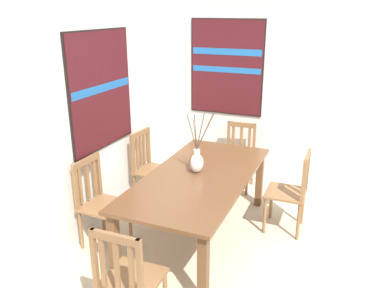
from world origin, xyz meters
name	(u,v)px	position (x,y,z in m)	size (l,w,h in m)	color
ground_plane	(258,256)	(0.00, 0.00, -0.01)	(6.40, 6.40, 0.03)	beige
wall_back	(94,108)	(0.00, 1.86, 1.35)	(6.40, 0.12, 2.70)	silver
wall_side	(298,89)	(1.86, 0.00, 1.35)	(0.12, 6.40, 2.70)	silver
dining_table	(199,183)	(0.09, 0.68, 0.64)	(2.10, 1.00, 0.73)	brown
centerpiece_vase	(197,161)	(0.15, 0.73, 0.85)	(0.17, 0.30, 0.65)	silver
chair_0	(291,191)	(0.62, -0.19, 0.47)	(0.42, 0.42, 0.92)	brown
chair_1	(238,155)	(1.48, 0.66, 0.46)	(0.44, 0.44, 0.89)	brown
chair_2	(150,167)	(0.60, 1.55, 0.49)	(0.45, 0.45, 0.94)	brown
chair_3	(128,279)	(-1.34, 0.67, 0.48)	(0.43, 0.43, 0.94)	brown
chair_4	(100,202)	(-0.40, 1.58, 0.48)	(0.44, 0.44, 0.93)	brown
painting_on_back_wall	(101,90)	(0.06, 1.79, 1.53)	(1.07, 0.05, 1.25)	black
painting_on_side_wall	(227,67)	(1.79, 0.96, 1.59)	(0.05, 1.03, 1.29)	black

